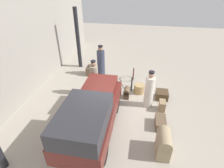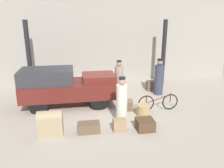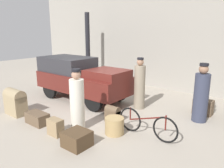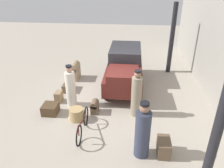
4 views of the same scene
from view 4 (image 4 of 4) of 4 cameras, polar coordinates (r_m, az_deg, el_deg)
ground_plane at (r=8.68m, az=-1.19°, el=-4.95°), size 30.00×30.00×0.00m
canopy_pillar_left at (r=11.24m, az=15.35°, el=11.23°), size 0.22×0.22×3.44m
canopy_pillar_right at (r=5.18m, az=26.13°, el=-9.73°), size 0.22×0.22×3.44m
truck at (r=9.72m, az=3.28°, el=4.52°), size 3.76×1.51×1.58m
bicycle at (r=7.02m, az=-7.68°, el=-10.56°), size 1.64×0.04×0.69m
wicker_basket at (r=7.74m, az=-9.24°, el=-7.79°), size 0.49×0.49×0.43m
porter_standing_middle at (r=6.04m, az=7.99°, el=-12.38°), size 0.42×0.42×1.71m
porter_with_bicycle at (r=7.65m, az=6.40°, el=-2.90°), size 0.37×0.37×1.73m
porter_carrying_trunk at (r=8.33m, az=-10.75°, el=-0.94°), size 0.38×0.38×1.65m
suitcase_tan_flat at (r=8.92m, az=-13.74°, el=-3.23°), size 0.41×0.25×0.43m
suitcase_black_upright at (r=10.62m, az=-9.74°, el=3.54°), size 0.75×0.40×0.83m
suitcase_small_leather at (r=6.52m, az=13.34°, el=-15.74°), size 0.58×0.35×0.48m
trunk_wicker_pale at (r=8.28m, az=-15.79°, el=-6.30°), size 0.56×0.54×0.36m
trunk_umber_medium at (r=9.72m, az=-11.33°, el=-0.68°), size 0.70×0.38×0.33m
trunk_barrel_dark at (r=8.01m, az=-4.55°, el=-5.84°), size 0.42×0.26×0.49m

